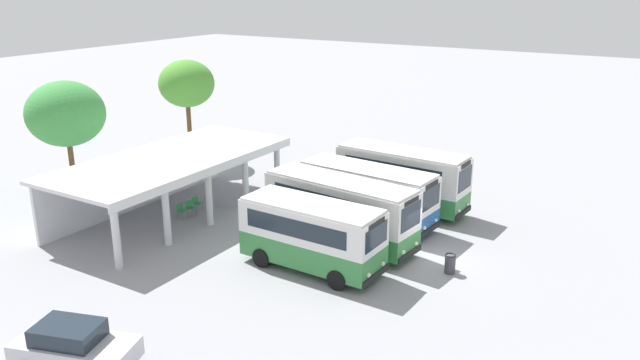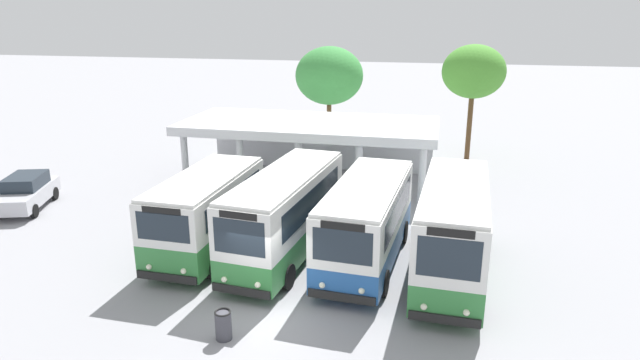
{
  "view_description": "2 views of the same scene",
  "coord_description": "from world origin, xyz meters",
  "px_view_note": "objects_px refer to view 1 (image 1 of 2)",
  "views": [
    {
      "loc": [
        -25.42,
        -9.81,
        12.63
      ],
      "look_at": [
        2.41,
        7.26,
        2.05
      ],
      "focal_mm": 35.15,
      "sensor_mm": 36.0,
      "label": 1
    },
    {
      "loc": [
        5.03,
        -14.32,
        9.12
      ],
      "look_at": [
        0.02,
        8.27,
        1.94
      ],
      "focal_mm": 30.58,
      "sensor_mm": 36.0,
      "label": 2
    }
  ],
  "objects_px": {
    "city_bus_middle_cream": "(367,193)",
    "waiting_chair_second_from_end": "(190,206)",
    "waiting_chair_middle_seat": "(197,202)",
    "parked_car_flank": "(74,346)",
    "city_bus_second_in_row": "(340,209)",
    "litter_bin_apron": "(450,264)",
    "waiting_chair_end_by_column": "(181,210)",
    "city_bus_fourth_amber": "(402,177)",
    "city_bus_nearest_orange": "(312,233)"
  },
  "relations": [
    {
      "from": "city_bus_middle_cream",
      "to": "waiting_chair_second_from_end",
      "type": "xyz_separation_m",
      "value": [
        -4.03,
        8.92,
        -1.22
      ]
    },
    {
      "from": "waiting_chair_second_from_end",
      "to": "waiting_chair_middle_seat",
      "type": "xyz_separation_m",
      "value": [
        0.66,
        0.14,
        0.0
      ]
    },
    {
      "from": "city_bus_middle_cream",
      "to": "parked_car_flank",
      "type": "height_order",
      "value": "city_bus_middle_cream"
    },
    {
      "from": "city_bus_second_in_row",
      "to": "litter_bin_apron",
      "type": "distance_m",
      "value": 5.99
    },
    {
      "from": "parked_car_flank",
      "to": "waiting_chair_end_by_column",
      "type": "relative_size",
      "value": 5.18
    },
    {
      "from": "city_bus_fourth_amber",
      "to": "waiting_chair_end_by_column",
      "type": "height_order",
      "value": "city_bus_fourth_amber"
    },
    {
      "from": "litter_bin_apron",
      "to": "city_bus_fourth_amber",
      "type": "bearing_deg",
      "value": 39.68
    },
    {
      "from": "city_bus_nearest_orange",
      "to": "parked_car_flank",
      "type": "bearing_deg",
      "value": 165.26
    },
    {
      "from": "city_bus_middle_cream",
      "to": "city_bus_fourth_amber",
      "type": "height_order",
      "value": "city_bus_fourth_amber"
    },
    {
      "from": "waiting_chair_end_by_column",
      "to": "litter_bin_apron",
      "type": "distance_m",
      "value": 14.97
    },
    {
      "from": "waiting_chair_end_by_column",
      "to": "litter_bin_apron",
      "type": "relative_size",
      "value": 0.96
    },
    {
      "from": "city_bus_fourth_amber",
      "to": "waiting_chair_end_by_column",
      "type": "bearing_deg",
      "value": 129.12
    },
    {
      "from": "city_bus_middle_cream",
      "to": "litter_bin_apron",
      "type": "bearing_deg",
      "value": -119.34
    },
    {
      "from": "parked_car_flank",
      "to": "city_bus_second_in_row",
      "type": "bearing_deg",
      "value": -10.21
    },
    {
      "from": "city_bus_nearest_orange",
      "to": "waiting_chair_end_by_column",
      "type": "height_order",
      "value": "city_bus_nearest_orange"
    },
    {
      "from": "waiting_chair_second_from_end",
      "to": "city_bus_second_in_row",
      "type": "bearing_deg",
      "value": -84.03
    },
    {
      "from": "city_bus_fourth_amber",
      "to": "waiting_chair_second_from_end",
      "type": "distance_m",
      "value": 11.97
    },
    {
      "from": "city_bus_second_in_row",
      "to": "waiting_chair_middle_seat",
      "type": "distance_m",
      "value": 9.26
    },
    {
      "from": "city_bus_second_in_row",
      "to": "waiting_chair_end_by_column",
      "type": "bearing_deg",
      "value": 100.02
    },
    {
      "from": "city_bus_fourth_amber",
      "to": "waiting_chair_second_from_end",
      "type": "xyz_separation_m",
      "value": [
        -7.13,
        9.51,
        -1.38
      ]
    },
    {
      "from": "city_bus_second_in_row",
      "to": "city_bus_middle_cream",
      "type": "xyz_separation_m",
      "value": [
        3.09,
        0.1,
        -0.1
      ]
    },
    {
      "from": "city_bus_nearest_orange",
      "to": "city_bus_second_in_row",
      "type": "xyz_separation_m",
      "value": [
        3.09,
        0.32,
        0.1
      ]
    },
    {
      "from": "waiting_chair_end_by_column",
      "to": "litter_bin_apron",
      "type": "height_order",
      "value": "litter_bin_apron"
    },
    {
      "from": "waiting_chair_end_by_column",
      "to": "waiting_chair_middle_seat",
      "type": "bearing_deg",
      "value": 3.55
    },
    {
      "from": "waiting_chair_end_by_column",
      "to": "litter_bin_apron",
      "type": "xyz_separation_m",
      "value": [
        1.36,
        -14.9,
        -0.07
      ]
    },
    {
      "from": "waiting_chair_second_from_end",
      "to": "waiting_chair_middle_seat",
      "type": "relative_size",
      "value": 1.0
    },
    {
      "from": "city_bus_second_in_row",
      "to": "waiting_chair_middle_seat",
      "type": "height_order",
      "value": "city_bus_second_in_row"
    },
    {
      "from": "parked_car_flank",
      "to": "city_bus_middle_cream",
      "type": "bearing_deg",
      "value": -8.01
    },
    {
      "from": "city_bus_nearest_orange",
      "to": "litter_bin_apron",
      "type": "distance_m",
      "value": 6.33
    },
    {
      "from": "city_bus_second_in_row",
      "to": "city_bus_fourth_amber",
      "type": "relative_size",
      "value": 1.06
    },
    {
      "from": "city_bus_nearest_orange",
      "to": "waiting_chair_middle_seat",
      "type": "bearing_deg",
      "value": 73.51
    },
    {
      "from": "city_bus_fourth_amber",
      "to": "waiting_chair_second_from_end",
      "type": "height_order",
      "value": "city_bus_fourth_amber"
    },
    {
      "from": "city_bus_nearest_orange",
      "to": "city_bus_middle_cream",
      "type": "xyz_separation_m",
      "value": [
        6.18,
        0.43,
        -0.0
      ]
    },
    {
      "from": "city_bus_nearest_orange",
      "to": "litter_bin_apron",
      "type": "relative_size",
      "value": 7.43
    },
    {
      "from": "city_bus_nearest_orange",
      "to": "city_bus_middle_cream",
      "type": "distance_m",
      "value": 6.2
    },
    {
      "from": "city_bus_second_in_row",
      "to": "parked_car_flank",
      "type": "xyz_separation_m",
      "value": [
        -13.71,
        2.47,
        -1.02
      ]
    },
    {
      "from": "city_bus_fourth_amber",
      "to": "parked_car_flank",
      "type": "xyz_separation_m",
      "value": [
        -19.89,
        2.96,
        -1.08
      ]
    },
    {
      "from": "city_bus_second_in_row",
      "to": "city_bus_fourth_amber",
      "type": "bearing_deg",
      "value": -4.56
    },
    {
      "from": "city_bus_nearest_orange",
      "to": "city_bus_fourth_amber",
      "type": "bearing_deg",
      "value": -1.05
    },
    {
      "from": "city_bus_nearest_orange",
      "to": "litter_bin_apron",
      "type": "xyz_separation_m",
      "value": [
        2.85,
        -5.5,
        -1.29
      ]
    },
    {
      "from": "city_bus_nearest_orange",
      "to": "city_bus_second_in_row",
      "type": "bearing_deg",
      "value": 5.97
    },
    {
      "from": "waiting_chair_second_from_end",
      "to": "city_bus_nearest_orange",
      "type": "bearing_deg",
      "value": -102.94
    },
    {
      "from": "city_bus_fourth_amber",
      "to": "city_bus_middle_cream",
      "type": "bearing_deg",
      "value": 169.07
    },
    {
      "from": "city_bus_middle_cream",
      "to": "waiting_chair_end_by_column",
      "type": "bearing_deg",
      "value": 117.61
    },
    {
      "from": "city_bus_nearest_orange",
      "to": "parked_car_flank",
      "type": "distance_m",
      "value": 11.02
    },
    {
      "from": "parked_car_flank",
      "to": "waiting_chair_middle_seat",
      "type": "relative_size",
      "value": 5.18
    },
    {
      "from": "city_bus_middle_cream",
      "to": "city_bus_fourth_amber",
      "type": "bearing_deg",
      "value": -10.93
    },
    {
      "from": "city_bus_second_in_row",
      "to": "waiting_chair_second_from_end",
      "type": "height_order",
      "value": "city_bus_second_in_row"
    },
    {
      "from": "city_bus_nearest_orange",
      "to": "waiting_chair_middle_seat",
      "type": "relative_size",
      "value": 7.77
    },
    {
      "from": "waiting_chair_end_by_column",
      "to": "city_bus_second_in_row",
      "type": "bearing_deg",
      "value": -79.98
    }
  ]
}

